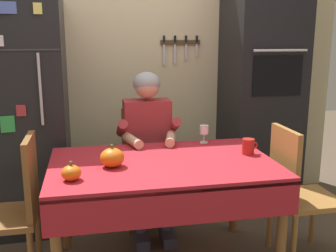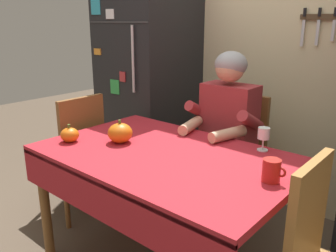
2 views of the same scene
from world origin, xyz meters
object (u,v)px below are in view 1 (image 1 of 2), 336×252
refrigerator (23,116)px  pumpkin_medium (112,158)px  wine_glass (204,131)px  chair_behind_person (145,160)px  coffee_mug (248,146)px  wall_oven (261,89)px  chair_left_side (16,205)px  chair_right_side (297,189)px  pumpkin_large (71,173)px  dining_table (163,175)px  seated_person (148,139)px

refrigerator → pumpkin_medium: refrigerator is taller
refrigerator → wine_glass: bearing=-19.9°
chair_behind_person → coffee_mug: (0.59, -0.73, 0.28)m
wall_oven → wine_glass: 0.87m
chair_left_side → chair_right_side: (1.80, -0.10, 0.00)m
wall_oven → chair_left_side: size_ratio=2.26×
chair_right_side → pumpkin_large: chair_right_side is taller
wall_oven → wine_glass: wall_oven is taller
dining_table → chair_right_side: 0.91m
chair_left_side → pumpkin_medium: bearing=-7.5°
coffee_mug → chair_left_side: bearing=-179.7°
chair_left_side → coffee_mug: size_ratio=8.58×
chair_behind_person → coffee_mug: 0.98m
wall_oven → pumpkin_medium: (-1.37, -0.94, -0.25)m
pumpkin_medium → wine_glass: bearing=31.2°
refrigerator → pumpkin_medium: (0.63, -0.90, -0.10)m
refrigerator → seated_person: 1.00m
chair_right_side → refrigerator: bearing=153.3°
refrigerator → chair_left_side: bearing=-86.6°
chair_right_side → wine_glass: chair_right_side is taller
wall_oven → chair_behind_person: (-1.05, -0.13, -0.54)m
dining_table → wine_glass: (0.38, 0.40, 0.18)m
seated_person → dining_table: bearing=-89.8°
wall_oven → chair_right_side: size_ratio=2.26×
pumpkin_large → refrigerator: bearing=110.1°
chair_behind_person → pumpkin_large: (-0.55, -1.00, 0.27)m
chair_behind_person → seated_person: seated_person is taller
refrigerator → pumpkin_large: size_ratio=16.66×
chair_left_side → wine_glass: 1.37m
dining_table → coffee_mug: 0.61m
wall_oven → wine_glass: (-0.67, -0.52, -0.22)m
coffee_mug → wine_glass: (-0.21, 0.34, 0.04)m
refrigerator → pumpkin_large: (0.40, -1.09, -0.12)m
wall_oven → pumpkin_large: 1.98m
seated_person → pumpkin_medium: bearing=-116.7°
seated_person → coffee_mug: seated_person is taller
refrigerator → chair_left_side: (0.05, -0.83, -0.39)m
pumpkin_large → chair_behind_person: bearing=61.3°
chair_right_side → wine_glass: 0.76m
seated_person → wine_glass: bearing=-27.8°
pumpkin_large → dining_table: bearing=20.9°
chair_right_side → wall_oven: bearing=81.3°
wall_oven → chair_right_side: (-0.15, -0.97, -0.54)m
coffee_mug → wine_glass: 0.40m
wine_glass → seated_person: bearing=152.2°
chair_behind_person → chair_right_side: same height
seated_person → refrigerator: bearing=163.6°
seated_person → coffee_mug: (0.59, -0.54, 0.06)m
chair_left_side → pumpkin_large: size_ratio=8.61×
refrigerator → chair_right_side: bearing=-26.7°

